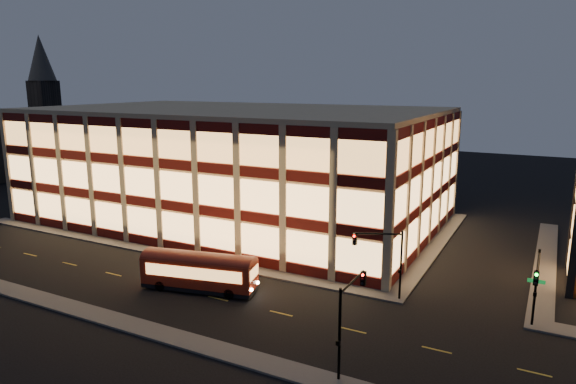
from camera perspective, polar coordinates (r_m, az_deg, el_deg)
The scene contains 12 objects.
ground at distance 54.39m, azimuth -12.76°, elevation -7.23°, with size 200.00×200.00×0.00m, color black.
sidewalk_office_south at distance 56.97m, azimuth -14.43°, elevation -6.34°, with size 54.00×2.00×0.15m, color #514F4C.
sidewalk_office_east at distance 59.45m, azimuth 16.05°, elevation -5.65°, with size 2.00×30.00×0.15m, color #514F4C.
sidewalk_tower_west at distance 58.46m, azimuth 26.71°, elevation -6.81°, with size 2.00×30.00×0.15m, color #514F4C.
sidewalk_near at distance 46.02m, azimuth -23.48°, elevation -11.52°, with size 100.00×2.00×0.15m, color #514F4C.
office_building at distance 67.49m, azimuth -5.64°, elevation 3.13°, with size 50.45×30.45×14.50m.
church_tower at distance 130.58m, azimuth -25.25°, elevation 7.16°, with size 5.00×5.00×18.00m, color #2D2621.
church_spire at distance 130.39m, azimuth -25.81°, elevation 13.29°, with size 6.00×6.00×10.00m, color #4C473F.
traffic_signal_far at distance 42.88m, azimuth 10.62°, elevation -6.64°, with size 3.79×1.87×6.00m.
traffic_signal_right at distance 40.47m, azimuth 25.86°, elevation -8.86°, with size 1.20×4.37×6.00m.
traffic_signal_near at distance 32.54m, azimuth 6.78°, elevation -12.72°, with size 0.32×4.45×6.00m.
trolley_bus at distance 45.50m, azimuth -9.85°, elevation -8.47°, with size 10.32×4.58×3.39m.
Camera 1 is at (33.82, -38.71, 17.78)m, focal length 32.00 mm.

